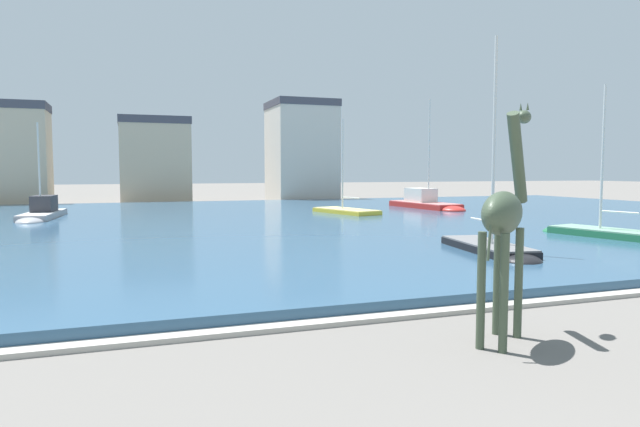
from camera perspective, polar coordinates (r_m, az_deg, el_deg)
harbor_water at (r=35.03m, az=-12.67°, el=-1.10°), size 90.72×45.56×0.37m
quay_edge_coping at (r=12.76m, az=-0.22°, el=-11.23°), size 90.72×0.50×0.12m
giraffe_statue at (r=11.84m, az=18.39°, el=-0.38°), size 2.50×2.10×5.01m
sailboat_yellow at (r=41.24m, az=2.19°, el=0.09°), size 3.64×6.86×7.23m
sailboat_red at (r=47.04m, az=11.01°, el=0.88°), size 2.94×8.80×9.34m
sailboat_green at (r=29.87m, az=26.56°, el=-1.99°), size 3.02×6.22×7.54m
sailboat_grey at (r=40.73m, az=-26.72°, el=-0.14°), size 2.40×7.99×6.61m
sailboat_black at (r=22.20m, az=17.36°, el=-3.77°), size 2.43×5.94×8.52m
townhouse_tall_gabled at (r=61.65m, az=-29.16°, el=5.31°), size 6.94×5.34×10.06m
townhouse_narrow_midrow at (r=62.75m, az=-16.59°, el=5.27°), size 7.39×5.29×9.20m
townhouse_end_terrace at (r=64.40m, az=-1.93°, el=6.42°), size 7.08×7.45×11.43m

